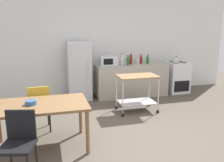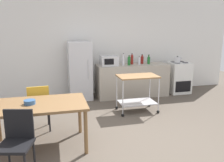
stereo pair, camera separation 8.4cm
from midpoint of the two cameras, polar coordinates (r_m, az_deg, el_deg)
The scene contains 18 objects.
ground_plane at distance 4.24m, azimuth 5.40°, elevation -14.18°, with size 12.00×12.00×0.00m, color brown.
back_wall at distance 6.88m, azimuth -3.44°, elevation 8.98°, with size 8.40×0.12×2.90m, color white.
kitchen_counter at distance 6.69m, azimuth 5.25°, elevation 0.16°, with size 2.00×0.64×0.90m, color #A89E8E.
dining_table at distance 3.94m, azimuth -16.69°, elevation -6.30°, with size 1.50×0.90×0.75m.
chair_black at distance 3.34m, azimuth -21.26°, elevation -13.07°, with size 0.48×0.48×0.89m.
chair_mustard at distance 4.61m, azimuth -16.73°, elevation -5.45°, with size 0.43×0.43×0.89m.
stove_oven at distance 7.32m, azimuth 15.97°, elevation 0.83°, with size 0.60×0.61×0.92m.
refrigerator at distance 6.39m, azimuth -7.35°, elevation 2.48°, with size 0.60×0.63×1.55m.
kitchen_cart at distance 5.44m, azimuth 6.57°, elevation -1.55°, with size 0.91×0.57×0.85m.
microwave at distance 6.40m, azimuth -0.33°, elevation 4.90°, with size 0.46×0.35×0.26m.
bottle_sparkling_water at distance 6.42m, azimuth 3.12°, elevation 4.97°, with size 0.07×0.07×0.32m.
bottle_soda at distance 6.45m, azimuth 4.50°, elevation 4.83°, with size 0.08×0.08×0.28m.
bottle_wine at distance 6.64m, azimuth 5.19°, elevation 5.16°, with size 0.07×0.07×0.30m.
bottle_sesame_oil at distance 6.60m, azimuth 6.95°, elevation 4.77°, with size 0.06×0.06×0.23m.
bottle_vinegar at distance 6.79m, azimuth 7.60°, elevation 5.07°, with size 0.08×0.08×0.26m.
bottle_olive_oil at distance 6.75m, azimuth 9.17°, elevation 4.96°, with size 0.08×0.08×0.26m.
fruit_bowl at distance 3.91m, azimuth -18.62°, elevation -4.84°, with size 0.18×0.18×0.07m, color #33598C.
kettle at distance 7.08m, azimuth 15.81°, elevation 4.97°, with size 0.24×0.17×0.19m.
Camera 2 is at (-1.27, -3.55, 1.94)m, focal length 37.98 mm.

